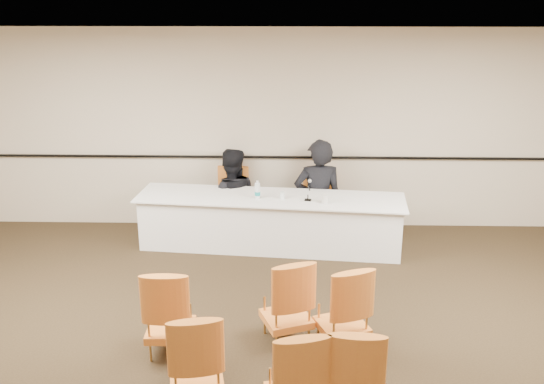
{
  "coord_description": "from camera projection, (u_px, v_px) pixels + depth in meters",
  "views": [
    {
      "loc": [
        0.11,
        -4.83,
        3.54
      ],
      "look_at": [
        -0.07,
        2.6,
        1.01
      ],
      "focal_mm": 40.0,
      "sensor_mm": 36.0,
      "label": 1
    }
  ],
  "objects": [
    {
      "name": "water_bottle",
      "position": [
        257.0,
        190.0,
        8.35
      ],
      "size": [
        0.09,
        0.09,
        0.26
      ],
      "primitive_type": null,
      "rotation": [
        0.0,
        0.0,
        0.09
      ],
      "color": "teal",
      "rests_on": "panel_table"
    },
    {
      "name": "wall_rail",
      "position": [
        279.0,
        157.0,
        9.11
      ],
      "size": [
        9.8,
        0.04,
        0.03
      ],
      "primitive_type": "cube",
      "color": "black",
      "rests_on": "wall_back"
    },
    {
      "name": "aud_chair_front_left",
      "position": [
        170.0,
        310.0,
        6.05
      ],
      "size": [
        0.51,
        0.51,
        0.95
      ],
      "primitive_type": null,
      "rotation": [
        0.0,
        0.0,
        0.02
      ],
      "color": "orange",
      "rests_on": "ground"
    },
    {
      "name": "aud_chair_front_mid",
      "position": [
        287.0,
        299.0,
        6.25
      ],
      "size": [
        0.65,
        0.65,
        0.95
      ],
      "primitive_type": null,
      "rotation": [
        0.0,
        0.0,
        0.37
      ],
      "color": "orange",
      "rests_on": "ground"
    },
    {
      "name": "ceiling",
      "position": [
        273.0,
        59.0,
        4.75
      ],
      "size": [
        10.0,
        10.0,
        0.0
      ],
      "primitive_type": "plane",
      "rotation": [
        3.14,
        0.0,
        0.0
      ],
      "color": "white",
      "rests_on": "ground"
    },
    {
      "name": "drinking_glass",
      "position": [
        282.0,
        195.0,
        8.36
      ],
      "size": [
        0.07,
        0.07,
        0.1
      ],
      "primitive_type": "cylinder",
      "rotation": [
        0.0,
        0.0,
        -0.12
      ],
      "color": "white",
      "rests_on": "panel_table"
    },
    {
      "name": "papers",
      "position": [
        310.0,
        199.0,
        8.35
      ],
      "size": [
        0.32,
        0.25,
        0.0
      ],
      "primitive_type": "cube",
      "rotation": [
        0.0,
        0.0,
        0.1
      ],
      "color": "white",
      "rests_on": "panel_table"
    },
    {
      "name": "panelist_second_chair",
      "position": [
        231.0,
        200.0,
        9.14
      ],
      "size": [
        0.55,
        0.55,
        0.95
      ],
      "primitive_type": null,
      "rotation": [
        0.0,
        0.0,
        -0.1
      ],
      "color": "orange",
      "rests_on": "ground"
    },
    {
      "name": "panelist_main_chair",
      "position": [
        318.0,
        204.0,
        8.99
      ],
      "size": [
        0.55,
        0.55,
        0.95
      ],
      "primitive_type": null,
      "rotation": [
        0.0,
        0.0,
        -0.1
      ],
      "color": "orange",
      "rests_on": "ground"
    },
    {
      "name": "wall_back",
      "position": [
        279.0,
        131.0,
        9.02
      ],
      "size": [
        10.0,
        0.04,
        3.0
      ],
      "primitive_type": "cube",
      "color": "beige",
      "rests_on": "ground"
    },
    {
      "name": "panelist_second",
      "position": [
        231.0,
        203.0,
        9.16
      ],
      "size": [
        0.87,
        0.7,
        1.7
      ],
      "primitive_type": "imported",
      "rotation": [
        0.0,
        0.0,
        3.21
      ],
      "color": "black",
      "rests_on": "ground"
    },
    {
      "name": "aud_chair_back_mid",
      "position": [
        296.0,
        375.0,
        5.03
      ],
      "size": [
        0.6,
        0.6,
        0.95
      ],
      "primitive_type": null,
      "rotation": [
        0.0,
        0.0,
        0.23
      ],
      "color": "orange",
      "rests_on": "ground"
    },
    {
      "name": "microphone",
      "position": [
        308.0,
        191.0,
        8.26
      ],
      "size": [
        0.13,
        0.21,
        0.27
      ],
      "primitive_type": null,
      "rotation": [
        0.0,
        0.0,
        -0.18
      ],
      "color": "black",
      "rests_on": "panel_table"
    },
    {
      "name": "aud_chair_front_right",
      "position": [
        343.0,
        307.0,
        6.11
      ],
      "size": [
        0.65,
        0.65,
        0.95
      ],
      "primitive_type": null,
      "rotation": [
        0.0,
        0.0,
        0.37
      ],
      "color": "orange",
      "rests_on": "ground"
    },
    {
      "name": "aud_chair_back_left",
      "position": [
        196.0,
        357.0,
        5.28
      ],
      "size": [
        0.59,
        0.59,
        0.95
      ],
      "primitive_type": null,
      "rotation": [
        0.0,
        0.0,
        0.19
      ],
      "color": "orange",
      "rests_on": "ground"
    },
    {
      "name": "panelist_main",
      "position": [
        318.0,
        204.0,
        8.99
      ],
      "size": [
        0.75,
        0.52,
        1.98
      ],
      "primitive_type": "imported",
      "rotation": [
        0.0,
        0.0,
        3.21
      ],
      "color": "black",
      "rests_on": "ground"
    },
    {
      "name": "coffee_cup",
      "position": [
        325.0,
        199.0,
        8.17
      ],
      "size": [
        0.1,
        0.1,
        0.14
      ],
      "primitive_type": "cylinder",
      "rotation": [
        0.0,
        0.0,
        0.03
      ],
      "color": "silver",
      "rests_on": "panel_table"
    },
    {
      "name": "floor",
      "position": [
        273.0,
        382.0,
        5.72
      ],
      "size": [
        10.0,
        10.0,
        0.0
      ],
      "primitive_type": "plane",
      "color": "black",
      "rests_on": "ground"
    },
    {
      "name": "panel_table",
      "position": [
        270.0,
        222.0,
        8.57
      ],
      "size": [
        3.81,
        1.23,
        0.75
      ],
      "primitive_type": null,
      "rotation": [
        0.0,
        0.0,
        -0.1
      ],
      "color": "white",
      "rests_on": "ground"
    },
    {
      "name": "aud_chair_back_right",
      "position": [
        354.0,
        372.0,
        5.07
      ],
      "size": [
        0.54,
        0.54,
        0.95
      ],
      "primitive_type": null,
      "rotation": [
        0.0,
        0.0,
        -0.08
      ],
      "color": "orange",
      "rests_on": "ground"
    }
  ]
}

